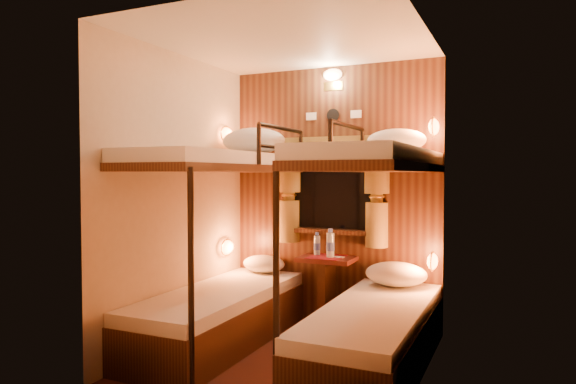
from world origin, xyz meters
The scene contains 22 objects.
floor centered at (0.00, 0.00, 0.00)m, with size 2.10×2.10×0.00m, color #3E1811.
ceiling centered at (0.00, 0.00, 2.40)m, with size 2.10×2.10×0.00m, color silver.
wall_back centered at (0.00, 1.05, 1.20)m, with size 2.40×2.40×0.00m, color #C6B293.
wall_front centered at (0.00, -1.05, 1.20)m, with size 2.40×2.40×0.00m, color #C6B293.
wall_left centered at (-1.00, 0.00, 1.20)m, with size 2.40×2.40×0.00m, color #C6B293.
wall_right centered at (1.00, 0.00, 1.20)m, with size 2.40×2.40×0.00m, color #C6B293.
back_panel centered at (0.00, 1.04, 1.20)m, with size 2.00×0.03×2.40m, color #33180E.
bunk_left centered at (-0.65, 0.07, 0.56)m, with size 0.72×1.90×1.82m.
bunk_right centered at (0.65, 0.07, 0.56)m, with size 0.72×1.90×1.82m.
window centered at (0.00, 1.00, 1.18)m, with size 1.00×0.12×0.79m.
curtains centered at (0.00, 0.97, 1.26)m, with size 1.10×0.22×1.00m.
back_fixtures centered at (0.00, 1.00, 2.25)m, with size 0.54×0.09×0.48m.
reading_lamps centered at (0.00, 0.70, 1.24)m, with size 2.00×0.20×1.25m.
table centered at (0.00, 0.85, 0.41)m, with size 0.50×0.34×0.66m.
bottle_left centered at (-0.12, 0.91, 0.74)m, with size 0.06×0.06×0.21m.
bottle_right centered at (0.04, 0.83, 0.76)m, with size 0.08×0.08×0.26m.
sachet_a centered at (0.10, 0.86, 0.65)m, with size 0.08×0.06×0.01m, color silver.
sachet_b centered at (0.12, 0.87, 0.65)m, with size 0.08×0.06×0.01m, color silver.
pillow_lower_left centered at (-0.65, 0.86, 0.54)m, with size 0.42×0.30×0.16m, color silver.
pillow_lower_right centered at (0.65, 0.77, 0.56)m, with size 0.52×0.37×0.20m, color silver.
pillow_upper_left centered at (-0.65, 0.66, 1.71)m, with size 0.61×0.44×0.24m, color silver.
pillow_upper_right centered at (0.65, 0.75, 1.68)m, with size 0.49×0.35×0.19m, color silver.
Camera 1 is at (1.60, -3.52, 1.40)m, focal length 32.00 mm.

